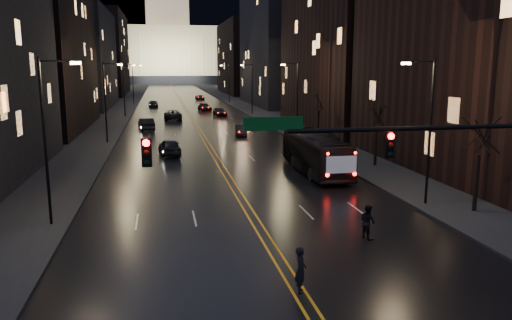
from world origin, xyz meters
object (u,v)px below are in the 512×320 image
receding_car_a (241,130)px  pedestrian_b (368,222)px  oncoming_car_b (146,124)px  pedestrian_a (301,270)px  traffic_signal (445,155)px  bus (315,153)px  oncoming_car_a (170,147)px

receding_car_a → pedestrian_b: pedestrian_b is taller
oncoming_car_b → pedestrian_a: 51.80m
traffic_signal → oncoming_car_b: (-12.88, 51.10, -4.26)m
pedestrian_a → bus: bearing=-7.8°
bus → oncoming_car_b: size_ratio=2.28×
traffic_signal → pedestrian_a: 7.20m
traffic_signal → bus: (1.34, 20.86, -3.48)m
traffic_signal → receding_car_a: (-1.15, 43.52, -4.42)m
traffic_signal → bus: 21.19m
bus → pedestrian_b: 16.03m
oncoming_car_a → oncoming_car_b: bearing=-87.6°
oncoming_car_a → receding_car_a: oncoming_car_a is taller
pedestrian_a → pedestrian_b: size_ratio=1.03×
oncoming_car_b → pedestrian_b: 47.62m
pedestrian_b → bus: bearing=-26.1°
bus → receding_car_a: 22.82m
bus → oncoming_car_a: size_ratio=2.46×
bus → pedestrian_a: bearing=-108.2°
oncoming_car_a → pedestrian_b: 27.85m
bus → oncoming_car_b: bearing=115.8°
oncoming_car_b → oncoming_car_a: bearing=90.0°
receding_car_a → bus: bearing=-76.0°
pedestrian_a → traffic_signal: bearing=-76.8°
traffic_signal → pedestrian_b: (-0.90, 5.00, -4.22)m
oncoming_car_a → pedestrian_b: (9.26, -26.26, 0.08)m
bus → oncoming_car_b: bus is taller
oncoming_car_b → receding_car_a: bearing=139.3°
bus → pedestrian_a: (-7.20, -21.08, -0.71)m
oncoming_car_b → bus: bearing=107.3°
oncoming_car_b → pedestrian_b: (11.98, -46.09, 0.04)m
oncoming_car_a → receding_car_a: (9.01, 12.25, -0.12)m
pedestrian_b → pedestrian_a: bearing=118.5°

